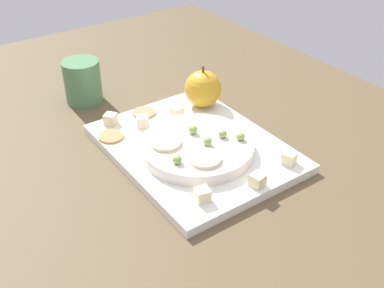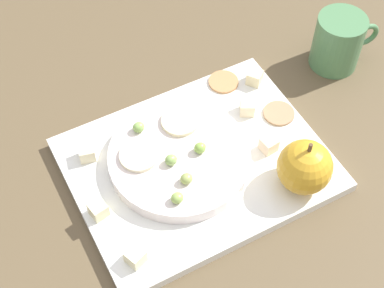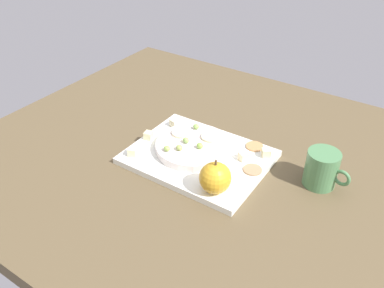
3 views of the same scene
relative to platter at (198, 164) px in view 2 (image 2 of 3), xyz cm
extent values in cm
cube|color=brown|center=(4.52, 2.96, -2.82)|extent=(127.03, 100.25, 4.07)
cube|color=white|center=(0.00, 0.00, 0.00)|extent=(33.32, 26.01, 1.57)
cylinder|color=white|center=(-2.22, 0.98, 1.79)|extent=(18.86, 18.86, 2.01)
sphere|color=gold|center=(10.26, -9.28, 4.33)|extent=(7.10, 7.10, 7.10)
cylinder|color=brown|center=(10.26, -9.28, 8.48)|extent=(0.50, 0.50, 1.20)
cube|color=beige|center=(14.19, 8.61, 1.81)|extent=(2.86, 2.86, 2.04)
cube|color=beige|center=(-13.33, -9.24, 1.81)|extent=(2.65, 2.65, 2.04)
cube|color=beige|center=(10.25, 4.21, 1.81)|extent=(2.78, 2.78, 2.04)
cube|color=beige|center=(-12.72, 7.50, 1.81)|extent=(2.46, 2.46, 2.04)
cube|color=beige|center=(9.41, -2.72, 1.81)|extent=(2.28, 2.28, 2.04)
cube|color=beige|center=(-14.72, -1.30, 1.81)|extent=(2.39, 2.39, 2.04)
cylinder|color=tan|center=(10.11, 10.66, 0.99)|extent=(4.44, 4.44, 0.40)
cylinder|color=tan|center=(14.04, 1.72, 0.99)|extent=(4.44, 4.44, 0.40)
ellipsoid|color=#89B556|center=(-5.26, 6.93, 3.51)|extent=(1.62, 1.46, 1.41)
ellipsoid|color=#8DBB4B|center=(0.34, 0.01, 3.56)|extent=(1.62, 1.46, 1.53)
ellipsoid|color=#9BAE57|center=(-3.43, -3.35, 3.49)|extent=(1.62, 1.46, 1.39)
ellipsoid|color=#95B755|center=(-5.72, -5.29, 3.48)|extent=(1.62, 1.46, 1.36)
ellipsoid|color=#8CB25A|center=(-3.84, 0.11, 3.53)|extent=(1.62, 1.46, 1.45)
cylinder|color=beige|center=(0.25, 5.54, 3.10)|extent=(5.13, 5.13, 0.60)
cylinder|color=#F3E6B8|center=(-7.09, 2.76, 3.10)|extent=(5.13, 5.13, 0.60)
cylinder|color=#4C7F4F|center=(28.05, 7.63, 3.55)|extent=(7.38, 7.38, 8.67)
torus|color=#4C7F4F|center=(32.88, 6.86, 3.55)|extent=(4.08, 1.42, 4.00)
camera|label=1|loc=(-55.23, 39.16, 45.98)|focal=44.49mm
camera|label=2|loc=(-21.55, -38.86, 64.76)|focal=54.49mm
camera|label=3|loc=(43.09, -67.61, 59.23)|focal=37.41mm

